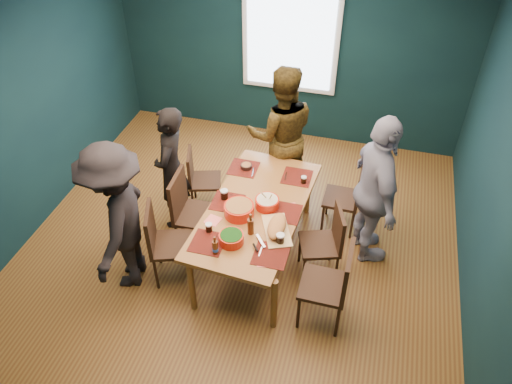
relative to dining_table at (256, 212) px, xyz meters
The scene contains 26 objects.
room 0.84m from the dining_table, 118.36° to the left, with size 5.01×5.01×2.71m.
dining_table is the anchor object (origin of this frame).
chair_left_far 1.14m from the dining_table, 144.48° to the left, with size 0.47×0.47×0.84m.
chair_left_mid 0.78m from the dining_table, behind, with size 0.48×0.48×1.01m.
chair_left_near 1.03m from the dining_table, 147.93° to the right, with size 0.56×0.56×0.96m.
chair_right_far 1.21m from the dining_table, 38.35° to the left, with size 0.42×0.42×0.91m.
chair_right_mid 0.82m from the dining_table, ahead, with size 0.52×0.52×0.90m.
chair_right_near 1.17m from the dining_table, 34.48° to the right, with size 0.46×0.46×1.00m.
person_far_left 1.16m from the dining_table, 163.10° to the left, with size 0.58×0.38×1.58m, color black.
person_back 1.24m from the dining_table, 90.27° to the left, with size 0.88×0.68×1.80m, color black.
person_right 1.29m from the dining_table, 17.43° to the left, with size 1.07×0.44×1.82m, color white.
person_near_left 1.44m from the dining_table, 151.68° to the right, with size 1.13×0.65×1.75m, color black.
bowl_salad 0.25m from the dining_table, 132.39° to the right, with size 0.32×0.32×0.13m.
bowl_dumpling 0.18m from the dining_table, 22.41° to the left, with size 0.26×0.26×0.24m.
bowl_herbs 0.59m from the dining_table, 99.74° to the right, with size 0.25×0.25×0.11m.
cutting_board 0.44m from the dining_table, 44.84° to the right, with size 0.42×0.62×0.13m.
small_bowl 0.71m from the dining_table, 114.40° to the left, with size 0.13×0.13×0.06m.
beer_bottle_a 0.79m from the dining_table, 105.22° to the right, with size 0.06×0.06×0.22m.
beer_bottle_b 0.43m from the dining_table, 82.28° to the right, with size 0.07×0.07×0.25m.
cola_glass_a 0.61m from the dining_table, 127.56° to the right, with size 0.07×0.07×0.10m.
cola_glass_b 0.60m from the dining_table, 50.29° to the right, with size 0.08×0.08×0.12m.
cola_glass_c 0.70m from the dining_table, 52.87° to the left, with size 0.06×0.06×0.09m.
cola_glass_d 0.40m from the dining_table, behind, with size 0.08×0.08×0.12m.
napkin_a 0.37m from the dining_table, 15.04° to the left, with size 0.14×0.14×0.00m, color #FF736B.
napkin_b 0.50m from the dining_table, 140.33° to the right, with size 0.15×0.15×0.00m, color #FF736B.
napkin_c 0.79m from the dining_table, 68.09° to the right, with size 0.15×0.15×0.00m, color #FF736B.
Camera 1 is at (1.27, -3.99, 4.32)m, focal length 35.00 mm.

